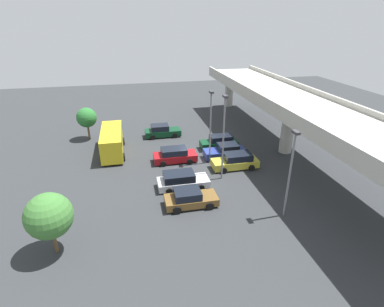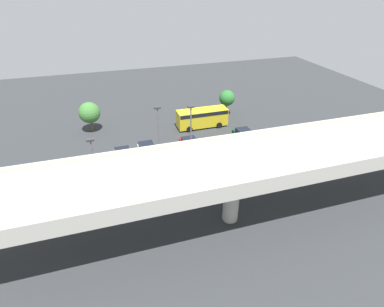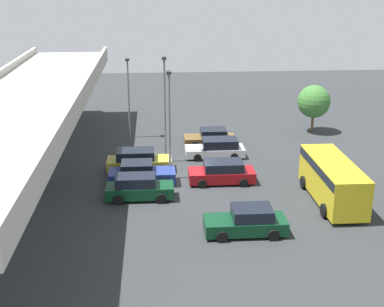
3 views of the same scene
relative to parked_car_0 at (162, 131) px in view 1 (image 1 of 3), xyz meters
name	(u,v)px [view 1 (image 1 of 3)]	position (x,y,z in m)	size (l,w,h in m)	color
ground_plane	(193,160)	(8.18, 2.42, -0.75)	(90.39, 90.39, 0.00)	#2D3033
highway_overpass	(291,105)	(8.18, 13.72, 4.99)	(43.65, 7.58, 7.06)	#ADAAA0
parked_car_0	(162,131)	(0.00, 0.00, 0.00)	(2.20, 4.73, 1.63)	#0C381E
parked_car_1	(219,142)	(5.50, 6.34, 0.04)	(2.02, 4.49, 1.66)	#0C381E
parked_car_2	(175,155)	(8.04, 0.43, 0.01)	(2.22, 4.72, 1.60)	maroon
parked_car_3	(236,161)	(10.94, 6.48, 0.04)	(2.18, 4.88, 1.66)	gold
parked_car_4	(182,180)	(13.68, 0.16, -0.02)	(2.25, 4.80, 1.54)	silver
parked_car_5	(190,198)	(16.78, 0.30, -0.05)	(2.22, 4.45, 1.49)	brown
parked_car_6	(225,151)	(8.22, 6.24, 0.00)	(2.20, 4.73, 1.63)	navy
shuttle_bus	(112,140)	(4.14, -6.33, 0.90)	(7.63, 2.67, 2.77)	gold
lamp_post_near_aisle	(211,122)	(9.12, 4.12, 3.91)	(0.70, 0.35, 7.95)	slate
lamp_post_mid_lot	(224,132)	(12.83, 4.35, 4.13)	(0.70, 0.35, 8.38)	slate
lamp_post_by_overpass	(291,168)	(19.75, 7.44, 3.55)	(0.70, 0.35, 7.25)	slate
tree_front_left	(87,118)	(-1.20, -9.51, 2.15)	(2.54, 2.54, 4.19)	brown
tree_front_centre	(49,216)	(20.29, -9.75, 2.19)	(3.07, 3.07, 4.49)	brown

